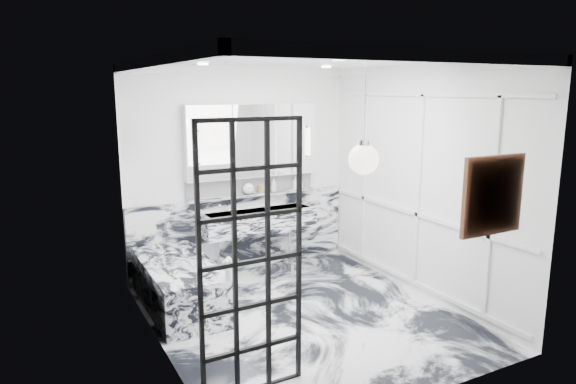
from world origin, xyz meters
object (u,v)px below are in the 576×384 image
crittall_door (252,262)px  trough_sink (259,221)px  bathtub (179,285)px  mirror_cabinet (253,141)px

crittall_door → trough_sink: bearing=63.5°
bathtub → crittall_door: bearing=-87.8°
mirror_cabinet → bathtub: (-1.32, -0.83, -1.54)m
crittall_door → trough_sink: size_ratio=1.43×
trough_sink → bathtub: trough_sink is taller
crittall_door → mirror_cabinet: (1.25, 2.77, 0.68)m
crittall_door → bathtub: crittall_door is taller
crittall_door → bathtub: (-0.07, 1.94, -0.87)m
mirror_cabinet → trough_sink: bearing=-90.0°
trough_sink → bathtub: (-1.33, -0.66, -0.45)m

